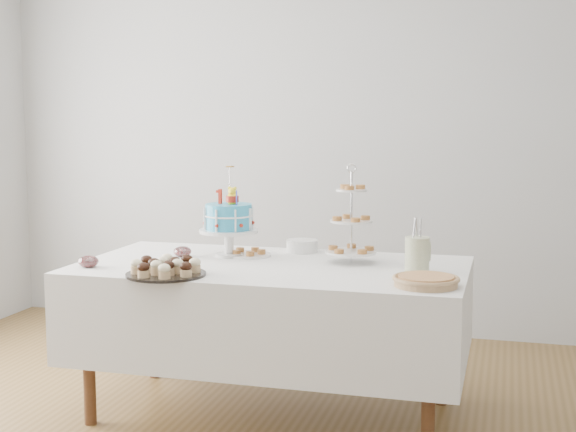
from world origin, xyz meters
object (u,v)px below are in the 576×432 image
(pastry_plate, at_px, (249,253))
(jam_bowl_a, at_px, (88,262))
(cupcake_tray, at_px, (166,267))
(plate_stack, at_px, (302,246))
(tiered_stand, at_px, (351,222))
(table, at_px, (272,309))
(jam_bowl_b, at_px, (182,252))
(utensil_pitcher, at_px, (417,253))
(pie, at_px, (426,280))
(birthday_cake, at_px, (229,232))

(pastry_plate, xyz_separation_m, jam_bowl_a, (-0.65, -0.51, 0.01))
(cupcake_tray, distance_m, plate_stack, 0.91)
(pastry_plate, bearing_deg, plate_stack, 39.10)
(tiered_stand, distance_m, pastry_plate, 0.59)
(table, relative_size, jam_bowl_b, 20.36)
(pastry_plate, height_order, jam_bowl_b, jam_bowl_b)
(jam_bowl_a, distance_m, utensil_pitcher, 1.59)
(tiered_stand, bearing_deg, plate_stack, 141.99)
(tiered_stand, height_order, pastry_plate, tiered_stand)
(pie, bearing_deg, utensil_pitcher, 103.53)
(cupcake_tray, distance_m, jam_bowl_b, 0.51)
(tiered_stand, distance_m, plate_stack, 0.44)
(table, xyz_separation_m, jam_bowl_a, (-0.84, -0.31, 0.25))
(pie, xyz_separation_m, jam_bowl_b, (-1.31, 0.40, 0.00))
(utensil_pitcher, bearing_deg, jam_bowl_b, 155.41)
(jam_bowl_a, bearing_deg, cupcake_tray, -11.46)
(plate_stack, bearing_deg, tiered_stand, -38.01)
(cupcake_tray, distance_m, jam_bowl_a, 0.46)
(table, height_order, jam_bowl_b, jam_bowl_b)
(plate_stack, xyz_separation_m, jam_bowl_b, (-0.57, -0.31, -0.01))
(pie, relative_size, utensil_pitcher, 1.13)
(plate_stack, bearing_deg, birthday_cake, -143.55)
(cupcake_tray, xyz_separation_m, tiered_stand, (0.76, 0.55, 0.17))
(utensil_pitcher, bearing_deg, pie, -96.34)
(birthday_cake, bearing_deg, tiered_stand, 9.64)
(table, xyz_separation_m, tiered_stand, (0.37, 0.15, 0.44))
(cupcake_tray, bearing_deg, plate_stack, 61.03)
(utensil_pitcher, bearing_deg, plate_stack, 128.40)
(cupcake_tray, distance_m, utensil_pitcher, 1.18)
(pastry_plate, distance_m, jam_bowl_a, 0.83)
(plate_stack, distance_m, jam_bowl_b, 0.65)
(tiered_stand, distance_m, utensil_pitcher, 0.40)
(tiered_stand, bearing_deg, jam_bowl_a, -159.22)
(jam_bowl_b, relative_size, utensil_pitcher, 0.37)
(pie, relative_size, plate_stack, 1.72)
(table, xyz_separation_m, pastry_plate, (-0.19, 0.20, 0.24))
(plate_stack, relative_size, pastry_plate, 0.72)
(pastry_plate, bearing_deg, pie, -27.95)
(table, xyz_separation_m, pie, (0.79, -0.32, 0.25))
(cupcake_tray, xyz_separation_m, jam_bowl_a, (-0.45, 0.09, -0.01))
(table, bearing_deg, birthday_cake, 150.91)
(plate_stack, height_order, utensil_pitcher, utensil_pitcher)
(plate_stack, distance_m, utensil_pitcher, 0.79)
(plate_stack, height_order, jam_bowl_a, plate_stack)
(table, distance_m, cupcake_tray, 0.62)
(plate_stack, bearing_deg, cupcake_tray, -118.97)
(jam_bowl_a, relative_size, utensil_pitcher, 0.38)
(table, height_order, plate_stack, plate_stack)
(tiered_stand, bearing_deg, pie, -47.90)
(cupcake_tray, xyz_separation_m, utensil_pitcher, (1.11, 0.39, 0.05))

